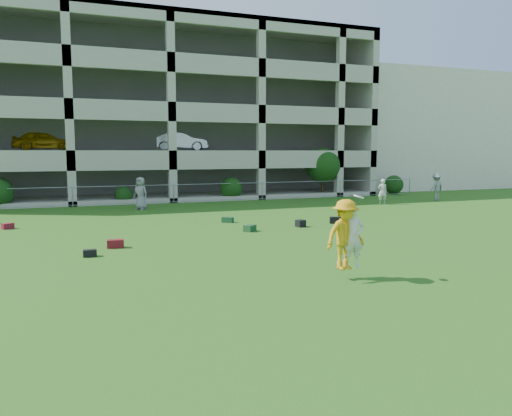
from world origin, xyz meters
name	(u,v)px	position (x,y,z in m)	size (l,w,h in m)	color
ground	(310,269)	(0.00, 0.00, 0.00)	(100.00, 100.00, 0.00)	#235114
stucco_building	(394,133)	(23.00, 28.00, 5.00)	(16.00, 14.00, 10.00)	beige
bystander_c	(141,193)	(-2.44, 16.10, 0.91)	(0.89, 0.58, 1.82)	gray
bystander_e	(382,192)	(11.88, 13.72, 0.78)	(0.57, 0.37, 1.56)	silver
bystander_f	(436,187)	(16.66, 14.52, 0.90)	(1.16, 0.67, 1.80)	gray
bag_red_a	(116,244)	(-4.79, 5.05, 0.14)	(0.55, 0.30, 0.28)	#550F0E
bag_black_b	(90,253)	(-5.66, 3.85, 0.11)	(0.40, 0.25, 0.22)	black
bag_green_c	(250,228)	(0.66, 6.75, 0.13)	(0.50, 0.35, 0.26)	#153A1B
crate_d	(301,223)	(3.12, 7.10, 0.15)	(0.35, 0.35, 0.30)	black
bag_black_e	(336,220)	(5.09, 7.45, 0.15)	(0.60, 0.30, 0.30)	black
bag_red_f	(8,226)	(-8.65, 10.91, 0.12)	(0.45, 0.28, 0.24)	#5D1010
bag_green_g	(228,220)	(0.57, 9.48, 0.12)	(0.50, 0.30, 0.25)	#12331E
frisbee_contest	(347,235)	(0.35, -1.31, 1.14)	(1.25, 0.84, 1.91)	orange
parking_garage	(150,116)	(-0.01, 27.70, 6.01)	(30.00, 14.00, 12.00)	#9E998C
fence	(174,193)	(0.00, 19.00, 0.61)	(36.06, 0.06, 1.20)	gray
shrub_row	(239,177)	(4.59, 19.70, 1.51)	(34.38, 2.52, 3.50)	#163D11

